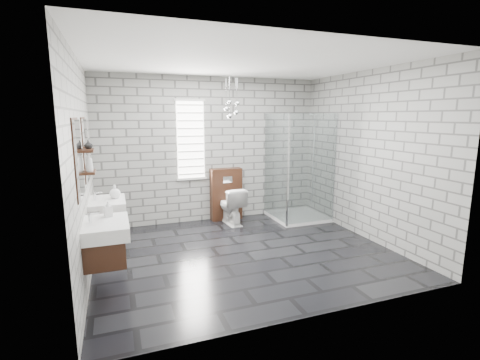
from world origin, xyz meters
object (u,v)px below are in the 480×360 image
cistern_panel (226,194)px  toilet (231,205)px  shower_enclosure (297,195)px  vanity_left (102,230)px  vanity_right (104,206)px

cistern_panel → toilet: (0.00, -0.30, -0.15)m
shower_enclosure → toilet: bearing=170.2°
vanity_left → vanity_right: 1.08m
vanity_right → toilet: bearing=23.6°
vanity_left → toilet: (2.16, 2.02, -0.41)m
cistern_panel → shower_enclosure: (1.25, -0.52, 0.00)m
vanity_left → vanity_right: size_ratio=1.00×
vanity_left → toilet: bearing=43.1°
cistern_panel → toilet: cistern_panel is taller
cistern_panel → shower_enclosure: shower_enclosure is taller
vanity_left → toilet: vanity_left is taller
vanity_right → shower_enclosure: bearing=12.0°
shower_enclosure → toilet: shower_enclosure is taller
vanity_right → toilet: (2.16, 0.94, -0.41)m
vanity_right → cistern_panel: 2.50m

